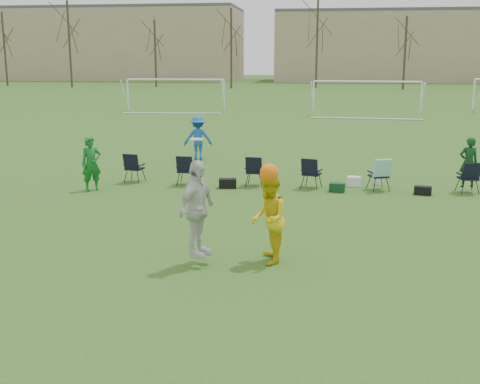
% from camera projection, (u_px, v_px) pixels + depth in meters
% --- Properties ---
extents(ground, '(260.00, 260.00, 0.00)m').
position_uv_depth(ground, '(262.00, 276.00, 11.39)').
color(ground, '#2B561B').
rests_on(ground, ground).
extents(fielder_green_near, '(0.73, 0.68, 1.67)m').
position_uv_depth(fielder_green_near, '(91.00, 164.00, 18.48)').
color(fielder_green_near, '#126620').
rests_on(fielder_green_near, ground).
extents(fielder_blue, '(1.26, 0.90, 1.76)m').
position_uv_depth(fielder_blue, '(198.00, 138.00, 24.03)').
color(fielder_blue, '#1754B0').
rests_on(fielder_blue, ground).
extents(center_contest, '(2.18, 1.46, 2.53)m').
position_uv_depth(center_contest, '(235.00, 213.00, 11.83)').
color(center_contest, silver).
rests_on(center_contest, ground).
extents(sideline_setup, '(11.24, 1.63, 1.69)m').
position_uv_depth(sideline_setup, '(310.00, 172.00, 18.93)').
color(sideline_setup, '#0F3819').
rests_on(sideline_setup, ground).
extents(goal_left, '(7.39, 0.76, 2.46)m').
position_uv_depth(goal_left, '(176.00, 86.00, 45.16)').
color(goal_left, white).
rests_on(goal_left, ground).
extents(goal_mid, '(7.40, 0.63, 2.46)m').
position_uv_depth(goal_mid, '(367.00, 89.00, 41.36)').
color(goal_mid, white).
rests_on(goal_mid, ground).
extents(tree_line, '(110.28, 3.28, 11.40)m').
position_uv_depth(tree_line, '(319.00, 49.00, 77.75)').
color(tree_line, '#382B21').
rests_on(tree_line, ground).
extents(building_row, '(126.00, 16.00, 13.00)m').
position_uv_depth(building_row, '(359.00, 45.00, 101.96)').
color(building_row, tan).
rests_on(building_row, ground).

